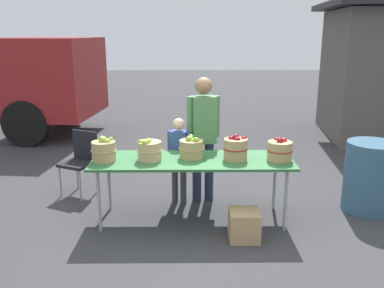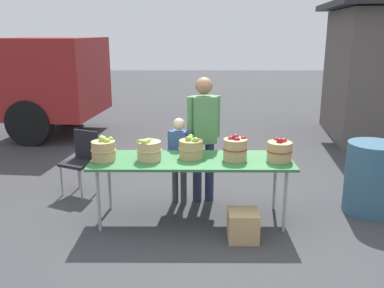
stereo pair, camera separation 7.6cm
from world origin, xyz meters
The scene contains 12 objects.
ground_plane centered at (0.00, 0.00, 0.00)m, with size 40.00×40.00×0.00m, color #38383A.
market_table centered at (0.00, 0.00, 0.71)m, with size 2.30×0.76×0.75m.
apple_basket_green_0 centered at (-1.00, -0.05, 0.88)m, with size 0.29×0.29×0.28m.
apple_basket_green_1 centered at (-0.49, -0.03, 0.87)m, with size 0.29×0.29×0.26m.
apple_basket_green_2 centered at (-0.01, 0.06, 0.87)m, with size 0.29×0.29×0.27m.
apple_basket_red_0 centered at (0.49, -0.02, 0.88)m, with size 0.29×0.29×0.30m.
apple_basket_red_1 centered at (0.99, -0.05, 0.87)m, with size 0.30×0.30×0.27m.
vendor_adult centered at (0.15, 0.59, 0.96)m, with size 0.42×0.28×1.62m.
child_customer centered at (-0.17, 0.52, 0.66)m, with size 0.29×0.20×1.13m.
folding_chair centered at (-1.51, 0.87, 0.51)m, with size 0.54×0.54×0.86m.
trash_barrel centered at (2.19, 0.24, 0.44)m, with size 0.63×0.63×0.88m, color #335972.
produce_crate centered at (0.55, -0.49, 0.16)m, with size 0.32×0.32×0.32m, color tan.
Camera 2 is at (0.03, -4.58, 2.16)m, focal length 39.04 mm.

